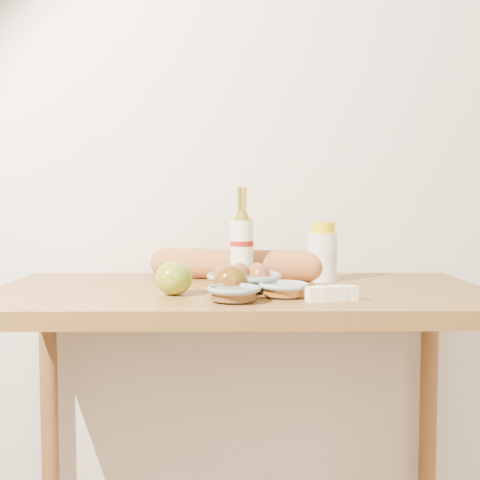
# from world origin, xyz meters

# --- Properties ---
(back_wall) EXTENTS (3.50, 0.02, 2.60)m
(back_wall) POSITION_xyz_m (0.00, 1.51, 1.30)
(back_wall) COLOR silver
(back_wall) RESTS_ON ground
(table) EXTENTS (1.20, 0.60, 0.90)m
(table) POSITION_xyz_m (0.00, 1.18, 0.78)
(table) COLOR olive
(table) RESTS_ON ground
(bourbon_bottle) EXTENTS (0.07, 0.07, 0.25)m
(bourbon_bottle) POSITION_xyz_m (0.01, 1.28, 1.00)
(bourbon_bottle) COLOR white
(bourbon_bottle) RESTS_ON table
(cream_bottle) EXTENTS (0.09, 0.09, 0.16)m
(cream_bottle) POSITION_xyz_m (0.22, 1.31, 0.97)
(cream_bottle) COLOR white
(cream_bottle) RESTS_ON table
(egg_bowl) EXTENTS (0.23, 0.23, 0.06)m
(egg_bowl) POSITION_xyz_m (0.01, 1.15, 0.93)
(egg_bowl) COLOR gray
(egg_bowl) RESTS_ON table
(baguette) EXTENTS (0.49, 0.18, 0.08)m
(baguette) POSITION_xyz_m (-0.01, 1.34, 0.94)
(baguette) COLOR #C8793D
(baguette) RESTS_ON table
(apple_yellowgreen) EXTENTS (0.09, 0.09, 0.08)m
(apple_yellowgreen) POSITION_xyz_m (-0.15, 1.08, 0.94)
(apple_yellowgreen) COLOR #A08C20
(apple_yellowgreen) RESTS_ON table
(apple_redgreen_front) EXTENTS (0.10, 0.10, 0.07)m
(apple_redgreen_front) POSITION_xyz_m (-0.02, 1.07, 0.93)
(apple_redgreen_front) COLOR maroon
(apple_redgreen_front) RESTS_ON table
(sugar_bowl) EXTENTS (0.12, 0.12, 0.03)m
(sugar_bowl) POSITION_xyz_m (-0.01, 0.99, 0.92)
(sugar_bowl) COLOR gray
(sugar_bowl) RESTS_ON table
(syrup_bowl) EXTENTS (0.14, 0.14, 0.03)m
(syrup_bowl) POSITION_xyz_m (0.10, 1.05, 0.92)
(syrup_bowl) COLOR #94A19B
(syrup_bowl) RESTS_ON table
(butter_stick) EXTENTS (0.12, 0.05, 0.03)m
(butter_stick) POSITION_xyz_m (0.20, 1.00, 0.92)
(butter_stick) COLOR #FAF6C1
(butter_stick) RESTS_ON table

